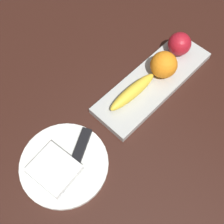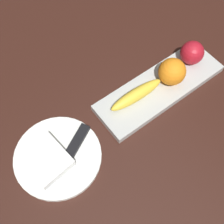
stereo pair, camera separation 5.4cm
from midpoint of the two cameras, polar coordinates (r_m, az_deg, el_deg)
The scene contains 8 objects.
ground_plane at distance 0.83m, azimuth 8.51°, elevation 6.20°, with size 2.40×2.40×0.00m, color #341A13.
fruit_tray at distance 0.81m, azimuth 6.32°, elevation 5.84°, with size 0.38×0.12×0.02m, color #B8BCB8.
apple at distance 0.85m, azimuth 11.48°, elevation 13.00°, with size 0.07×0.07×0.07m, color #AF1725.
banana at distance 0.76m, azimuth 2.09°, elevation 3.93°, with size 0.16×0.03×0.03m, color yellow.
orange_near_apple at distance 0.80m, azimuth 8.54°, elevation 9.33°, with size 0.07×0.07×0.07m, color orange.
dinner_plate at distance 0.72m, azimuth -11.64°, elevation -10.26°, with size 0.21×0.21×0.01m, color white.
folded_napkin at distance 0.70m, azimuth -13.59°, elevation -11.20°, with size 0.09×0.10×0.02m, color white.
knife at distance 0.71m, azimuth -8.63°, elevation -7.82°, with size 0.17×0.10×0.01m.
Camera 1 is at (0.45, 0.23, 0.67)m, focal length 46.01 mm.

